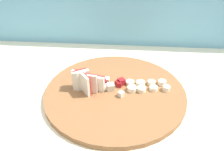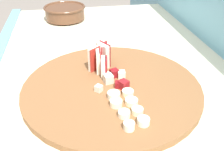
{
  "view_description": "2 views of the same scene",
  "coord_description": "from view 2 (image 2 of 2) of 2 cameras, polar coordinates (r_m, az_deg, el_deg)",
  "views": [
    {
      "loc": [
        0.13,
        -0.53,
        1.27
      ],
      "look_at": [
        0.09,
        -0.0,
        0.92
      ],
      "focal_mm": 32.41,
      "sensor_mm": 36.0,
      "label": 1
    },
    {
      "loc": [
        0.63,
        -0.11,
        1.23
      ],
      "look_at": [
        0.12,
        -0.02,
        0.92
      ],
      "focal_mm": 41.49,
      "sensor_mm": 36.0,
      "label": 2
    }
  ],
  "objects": [
    {
      "name": "apple_dice_pile",
      "position": [
        0.65,
        0.57,
        -0.85
      ],
      "size": [
        0.08,
        0.09,
        0.02
      ],
      "color": "maroon",
      "rests_on": "cutting_board"
    },
    {
      "name": "ceramic_bowl",
      "position": [
        1.14,
        -10.34,
        13.6
      ],
      "size": [
        0.17,
        0.17,
        0.06
      ],
      "color": "brown",
      "rests_on": "tiled_countertop"
    },
    {
      "name": "cutting_board",
      "position": [
        0.65,
        -0.07,
        -2.68
      ],
      "size": [
        0.44,
        0.44,
        0.02
      ],
      "primitive_type": "cylinder",
      "color": "brown",
      "rests_on": "tiled_countertop"
    },
    {
      "name": "banana_slice_rows",
      "position": [
        0.56,
        3.22,
        -6.8
      ],
      "size": [
        0.14,
        0.07,
        0.02
      ],
      "color": "white",
      "rests_on": "cutting_board"
    },
    {
      "name": "tile_backsplash",
      "position": [
        1.0,
        21.59,
        -9.02
      ],
      "size": [
        2.4,
        0.04,
        1.24
      ],
      "primitive_type": "cube",
      "color": "#6BADC6",
      "rests_on": "ground"
    },
    {
      "name": "apple_wedge_fan",
      "position": [
        0.71,
        -2.38,
        4.08
      ],
      "size": [
        0.11,
        0.06,
        0.07
      ],
      "color": "#B22D23",
      "rests_on": "cutting_board"
    }
  ]
}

